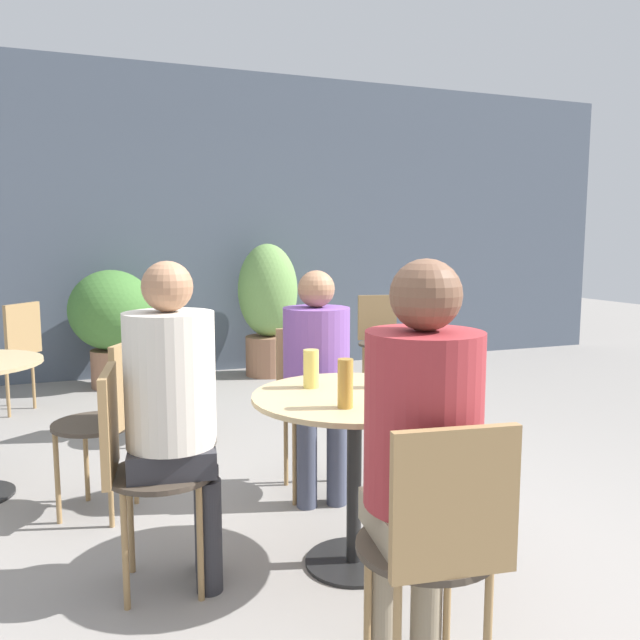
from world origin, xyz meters
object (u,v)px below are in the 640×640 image
object	(u,v)px
seated_person_0	(317,364)
beer_glass_0	(394,365)
cafe_table_near	(354,430)
bistro_chair_5	(14,346)
bistro_chair_6	(112,410)
potted_plant_0	(112,317)
beer_glass_1	(311,369)
bistro_chair_1	(137,456)
potted_plant_1	(268,304)
bistro_chair_3	(164,361)
bistro_chair_0	(311,392)
bistro_chair_2	(439,536)
seated_person_1	(174,397)
bistro_chair_4	(380,334)
seated_person_2	(421,438)
beer_glass_2	(345,383)

from	to	relation	value
seated_person_0	beer_glass_0	world-z (taller)	seated_person_0
cafe_table_near	bistro_chair_5	world-z (taller)	bistro_chair_5
bistro_chair_6	potted_plant_0	size ratio (longest dim) A/B	0.80
bistro_chair_5	potted_plant_0	distance (m)	0.99
beer_glass_1	bistro_chair_1	bearing A→B (deg)	-175.30
beer_glass_1	bistro_chair_6	bearing A→B (deg)	139.55
cafe_table_near	potted_plant_1	xyz separation A→B (m)	(0.66, 3.67, 0.15)
bistro_chair_3	bistro_chair_6	bearing A→B (deg)	-143.21
seated_person_0	bistro_chair_0	bearing A→B (deg)	90.00
bistro_chair_5	bistro_chair_6	xyz separation A→B (m)	(0.65, -2.18, 0.00)
bistro_chair_1	bistro_chair_6	xyz separation A→B (m)	(-0.06, 0.72, 0.00)
bistro_chair_3	bistro_chair_6	size ratio (longest dim) A/B	1.00
bistro_chair_2	seated_person_1	world-z (taller)	seated_person_1
bistro_chair_4	beer_glass_0	size ratio (longest dim) A/B	4.56
bistro_chair_4	seated_person_2	size ratio (longest dim) A/B	0.67
bistro_chair_4	beer_glass_1	distance (m)	2.86
beer_glass_1	potted_plant_0	xyz separation A→B (m)	(-0.68, 3.49, -0.15)
potted_plant_1	beer_glass_2	bearing A→B (deg)	-101.31
beer_glass_2	bistro_chair_2	bearing A→B (deg)	-89.64
bistro_chair_1	seated_person_2	distance (m)	1.12
bistro_chair_5	potted_plant_1	world-z (taller)	potted_plant_1
bistro_chair_4	seated_person_1	bearing A→B (deg)	-117.84
potted_plant_1	beer_glass_0	bearing A→B (deg)	-97.16
bistro_chair_1	potted_plant_1	bearing A→B (deg)	-15.22
bistro_chair_4	cafe_table_near	bearing A→B (deg)	-106.16
bistro_chair_6	beer_glass_0	size ratio (longest dim) A/B	4.56
bistro_chair_6	beer_glass_2	xyz separation A→B (m)	(0.78, -1.00, 0.28)
bistro_chair_0	seated_person_2	world-z (taller)	seated_person_2
bistro_chair_0	cafe_table_near	bearing A→B (deg)	-90.00
seated_person_2	beer_glass_2	distance (m)	0.52
bistro_chair_2	seated_person_0	size ratio (longest dim) A/B	0.73
seated_person_1	potted_plant_1	distance (m)	3.82
bistro_chair_2	seated_person_0	xyz separation A→B (m)	(0.20, 1.52, 0.18)
seated_person_1	beer_glass_2	size ratio (longest dim) A/B	6.89
bistro_chair_4	beer_glass_0	world-z (taller)	beer_glass_0
seated_person_1	beer_glass_1	xyz separation A→B (m)	(0.57, 0.08, 0.05)
cafe_table_near	potted_plant_0	xyz separation A→B (m)	(-0.80, 3.66, 0.07)
bistro_chair_6	beer_glass_0	xyz separation A→B (m)	(1.10, -0.77, 0.28)
cafe_table_near	potted_plant_0	size ratio (longest dim) A/B	0.77
bistro_chair_4	bistro_chair_3	bearing A→B (deg)	-150.97
bistro_chair_2	potted_plant_1	world-z (taller)	potted_plant_1
cafe_table_near	beer_glass_2	bearing A→B (deg)	-122.84
bistro_chair_3	seated_person_0	size ratio (longest dim) A/B	0.73
seated_person_2	beer_glass_0	distance (m)	0.80
beer_glass_0	cafe_table_near	bearing A→B (deg)	-164.83
seated_person_1	beer_glass_2	world-z (taller)	seated_person_1
seated_person_2	bistro_chair_1	bearing A→B (deg)	-39.73
bistro_chair_1	seated_person_2	xyz separation A→B (m)	(0.74, -0.80, 0.23)
cafe_table_near	potted_plant_0	world-z (taller)	potted_plant_0
bistro_chair_5	beer_glass_1	world-z (taller)	beer_glass_1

